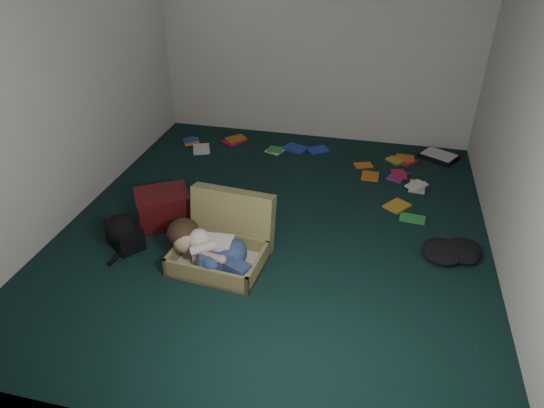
% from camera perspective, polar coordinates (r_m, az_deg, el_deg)
% --- Properties ---
extents(floor, '(4.50, 4.50, 0.00)m').
position_cam_1_polar(floor, '(4.74, 0.42, -2.67)').
color(floor, black).
rests_on(floor, ground).
extents(wall_back, '(4.50, 0.00, 4.50)m').
position_cam_1_polar(wall_back, '(6.27, 5.35, 18.94)').
color(wall_back, white).
rests_on(wall_back, ground).
extents(wall_front, '(4.50, 0.00, 4.50)m').
position_cam_1_polar(wall_front, '(2.25, -12.50, -6.80)').
color(wall_front, white).
rests_on(wall_front, ground).
extents(wall_left, '(0.00, 4.50, 4.50)m').
position_cam_1_polar(wall_left, '(4.96, -23.30, 13.13)').
color(wall_left, white).
rests_on(wall_left, ground).
extents(wall_right, '(0.00, 4.50, 4.50)m').
position_cam_1_polar(wall_right, '(4.21, 28.46, 8.78)').
color(wall_right, white).
rests_on(wall_right, ground).
extents(suitcase, '(0.83, 0.81, 0.56)m').
position_cam_1_polar(suitcase, '(4.28, -5.63, -4.33)').
color(suitcase, '#918650').
rests_on(suitcase, floor).
extents(person, '(0.82, 0.45, 0.35)m').
position_cam_1_polar(person, '(4.13, -7.38, -5.17)').
color(person, white).
rests_on(person, suitcase).
extents(maroon_bin, '(0.63, 0.59, 0.34)m').
position_cam_1_polar(maroon_bin, '(4.82, -12.66, -0.42)').
color(maroon_bin, '#4A0F10').
rests_on(maroon_bin, floor).
extents(backpack, '(0.54, 0.52, 0.25)m').
position_cam_1_polar(backpack, '(4.61, -16.96, -3.43)').
color(backpack, black).
rests_on(backpack, floor).
extents(clothing_pile, '(0.50, 0.44, 0.13)m').
position_cam_1_polar(clothing_pile, '(4.63, 20.84, -5.03)').
color(clothing_pile, black).
rests_on(clothing_pile, floor).
extents(paper_tray, '(0.52, 0.48, 0.06)m').
position_cam_1_polar(paper_tray, '(6.37, 19.04, 5.34)').
color(paper_tray, black).
rests_on(paper_tray, floor).
extents(book_scatter, '(3.09, 1.64, 0.02)m').
position_cam_1_polar(book_scatter, '(5.89, 6.70, 4.60)').
color(book_scatter, gold).
rests_on(book_scatter, floor).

